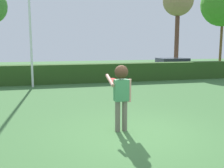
{
  "coord_description": "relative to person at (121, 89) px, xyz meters",
  "views": [
    {
      "loc": [
        -2.21,
        -6.36,
        2.37
      ],
      "look_at": [
        -0.23,
        1.39,
        1.15
      ],
      "focal_mm": 42.93,
      "sensor_mm": 36.0,
      "label": 1
    }
  ],
  "objects": [
    {
      "name": "oak_tree",
      "position": [
        14.95,
        16.3,
        4.92
      ],
      "size": [
        4.24,
        4.24,
        8.23
      ],
      "color": "brown",
      "rests_on": "ground"
    },
    {
      "name": "bare_elm_tree",
      "position": [
        9.39,
        14.83,
        4.7
      ],
      "size": [
        2.62,
        2.62,
        7.31
      ],
      "color": "brown",
      "rests_on": "ground"
    },
    {
      "name": "ground_plane",
      "position": [
        0.23,
        -0.4,
        -1.17
      ],
      "size": [
        60.0,
        60.0,
        0.0
      ],
      "primitive_type": "plane",
      "color": "#3E6C37"
    },
    {
      "name": "person",
      "position": [
        0.0,
        0.0,
        0.0
      ],
      "size": [
        0.58,
        0.76,
        1.8
      ],
      "color": "#6B6555",
      "rests_on": "ground"
    },
    {
      "name": "lamppost",
      "position": [
        -2.6,
        8.36,
        2.56
      ],
      "size": [
        0.24,
        0.24,
        6.82
      ],
      "color": "silver",
      "rests_on": "ground"
    },
    {
      "name": "hedge_row",
      "position": [
        0.23,
        9.37,
        -0.6
      ],
      "size": [
        25.0,
        0.9,
        1.13
      ],
      "primitive_type": "cube",
      "color": "#2B4B1B",
      "rests_on": "ground"
    },
    {
      "name": "frisbee",
      "position": [
        -0.0,
        0.87,
        0.11
      ],
      "size": [
        0.24,
        0.23,
        0.1
      ],
      "color": "red"
    },
    {
      "name": "parked_car_silver",
      "position": [
        7.63,
        12.07,
        -0.48
      ],
      "size": [
        4.23,
        1.86,
        1.25
      ],
      "color": "#B7B7BC",
      "rests_on": "ground"
    }
  ]
}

